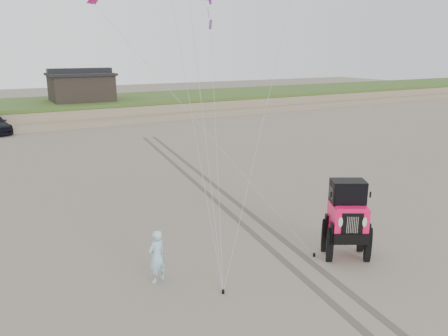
{
  "coord_description": "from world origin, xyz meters",
  "views": [
    {
      "loc": [
        -7.78,
        -10.48,
        6.75
      ],
      "look_at": [
        -0.14,
        3.0,
        2.6
      ],
      "focal_mm": 35.0,
      "sensor_mm": 36.0,
      "label": 1
    }
  ],
  "objects": [
    {
      "name": "jeep",
      "position": [
        2.46,
        -0.73,
        1.06
      ],
      "size": [
        4.95,
        6.16,
        2.12
      ],
      "primitive_type": null,
      "rotation": [
        0.0,
        0.0,
        -0.52
      ],
      "color": "#FD1154",
      "rests_on": "ground"
    },
    {
      "name": "cabin",
      "position": [
        2.0,
        37.0,
        3.24
      ],
      "size": [
        6.4,
        5.4,
        3.35
      ],
      "color": "black",
      "rests_on": "dune_ridge"
    },
    {
      "name": "ground",
      "position": [
        0.0,
        0.0,
        0.0
      ],
      "size": [
        160.0,
        160.0,
        0.0
      ],
      "primitive_type": "plane",
      "color": "#6B6054",
      "rests_on": "ground"
    },
    {
      "name": "man",
      "position": [
        -3.66,
        0.86,
        0.83
      ],
      "size": [
        0.7,
        0.58,
        1.65
      ],
      "primitive_type": "imported",
      "rotation": [
        0.0,
        0.0,
        3.5
      ],
      "color": "#81B1C7",
      "rests_on": "ground"
    },
    {
      "name": "stake_aux",
      "position": [
        1.57,
        -0.2,
        0.06
      ],
      "size": [
        0.08,
        0.08,
        0.12
      ],
      "primitive_type": "cylinder",
      "color": "black",
      "rests_on": "ground"
    },
    {
      "name": "tire_tracks",
      "position": [
        2.0,
        8.0,
        0.0
      ],
      "size": [
        5.22,
        29.74,
        0.01
      ],
      "color": "#4C443D",
      "rests_on": "ground"
    },
    {
      "name": "stake_main",
      "position": [
        -2.27,
        -0.72,
        0.06
      ],
      "size": [
        0.08,
        0.08,
        0.12
      ],
      "primitive_type": "cylinder",
      "color": "black",
      "rests_on": "ground"
    },
    {
      "name": "dune_ridge",
      "position": [
        0.0,
        37.5,
        0.82
      ],
      "size": [
        160.0,
        14.25,
        1.73
      ],
      "color": "#7A6B54",
      "rests_on": "ground"
    }
  ]
}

